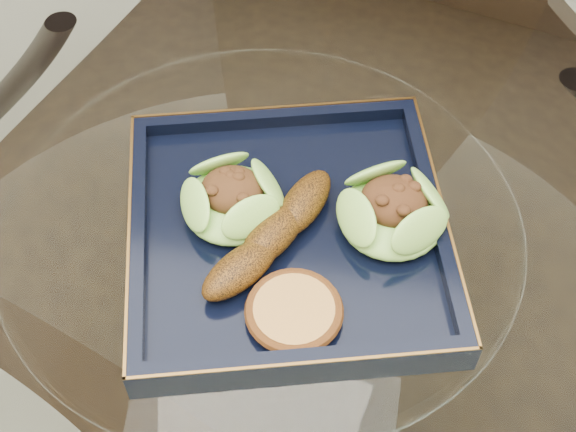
# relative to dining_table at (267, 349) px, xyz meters

# --- Properties ---
(dining_table) EXTENTS (1.13, 1.13, 0.77)m
(dining_table) POSITION_rel_dining_table_xyz_m (0.00, 0.00, 0.00)
(dining_table) COLOR white
(dining_table) RESTS_ON ground
(dining_chair) EXTENTS (0.55, 0.55, 1.06)m
(dining_chair) POSITION_rel_dining_table_xyz_m (0.02, 0.34, -0.01)
(dining_chair) COLOR #311E10
(dining_chair) RESTS_ON ground
(navy_plate) EXTENTS (0.33, 0.33, 0.02)m
(navy_plate) POSITION_rel_dining_table_xyz_m (0.02, 0.02, 0.17)
(navy_plate) COLOR black
(navy_plate) RESTS_ON dining_table
(lettuce_wrap_left) EXTENTS (0.10, 0.10, 0.03)m
(lettuce_wrap_left) POSITION_rel_dining_table_xyz_m (-0.03, 0.03, 0.20)
(lettuce_wrap_left) COLOR #5BA02E
(lettuce_wrap_left) RESTS_ON navy_plate
(lettuce_wrap_right) EXTENTS (0.11, 0.11, 0.03)m
(lettuce_wrap_right) POSITION_rel_dining_table_xyz_m (0.11, 0.04, 0.20)
(lettuce_wrap_right) COLOR #549C2D
(lettuce_wrap_right) RESTS_ON navy_plate
(roasted_plantain) EXTENTS (0.10, 0.15, 0.03)m
(roasted_plantain) POSITION_rel_dining_table_xyz_m (0.01, 0.00, 0.20)
(roasted_plantain) COLOR #563009
(roasted_plantain) RESTS_ON navy_plate
(crumb_patty) EXTENTS (0.07, 0.07, 0.01)m
(crumb_patty) POSITION_rel_dining_table_xyz_m (0.04, -0.06, 0.19)
(crumb_patty) COLOR #C78642
(crumb_patty) RESTS_ON navy_plate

